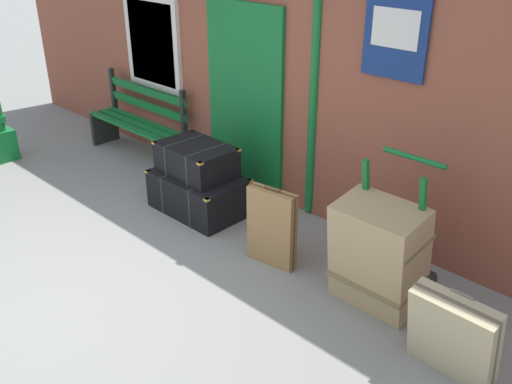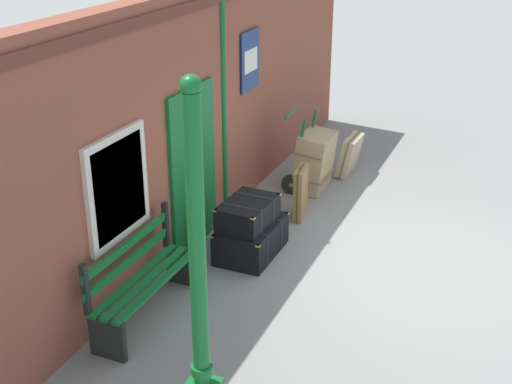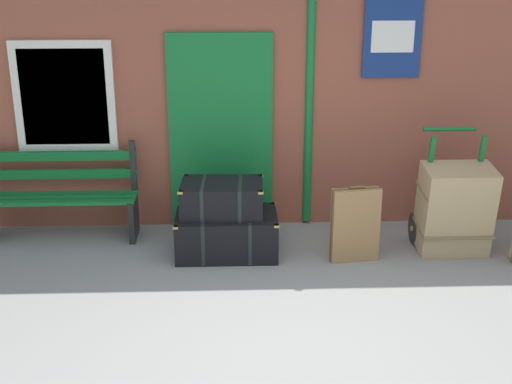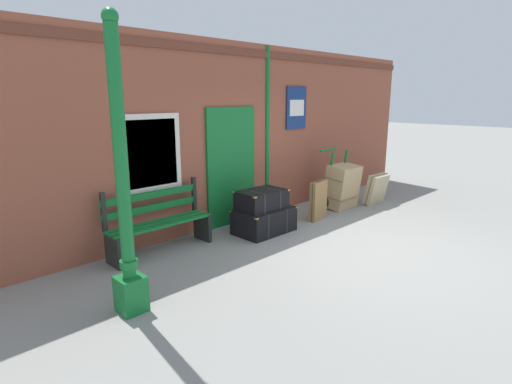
{
  "view_description": "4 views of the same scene",
  "coord_description": "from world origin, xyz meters",
  "px_view_note": "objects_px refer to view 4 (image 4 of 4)",
  "views": [
    {
      "loc": [
        3.69,
        -1.82,
        2.91
      ],
      "look_at": [
        0.39,
        1.62,
        0.54
      ],
      "focal_mm": 39.59,
      "sensor_mm": 36.0,
      "label": 1
    },
    {
      "loc": [
        -7.52,
        -1.42,
        4.23
      ],
      "look_at": [
        -0.43,
        1.63,
        0.83
      ],
      "focal_mm": 48.03,
      "sensor_mm": 36.0,
      "label": 2
    },
    {
      "loc": [
        -0.44,
        -4.64,
        2.88
      ],
      "look_at": [
        -0.2,
        1.85,
        0.58
      ],
      "focal_mm": 47.94,
      "sensor_mm": 36.0,
      "label": 3
    },
    {
      "loc": [
        -5.3,
        -2.96,
        2.27
      ],
      "look_at": [
        -0.69,
        1.67,
        0.74
      ],
      "focal_mm": 28.54,
      "sensor_mm": 36.0,
      "label": 4
    }
  ],
  "objects_px": {
    "suitcase_olive": "(318,201)",
    "suitcase_cream": "(376,189)",
    "steamer_trunk_base": "(264,220)",
    "porters_trolley": "(335,194)",
    "large_brown_trunk": "(342,186)",
    "steamer_trunk_middle": "(262,200)",
    "platform_bench": "(159,223)",
    "lamp_post": "(124,207)"
  },
  "relations": [
    {
      "from": "platform_bench",
      "to": "suitcase_olive",
      "type": "relative_size",
      "value": 2.06
    },
    {
      "from": "lamp_post",
      "to": "large_brown_trunk",
      "type": "xyz_separation_m",
      "value": [
        5.18,
        0.76,
        -0.71
      ]
    },
    {
      "from": "platform_bench",
      "to": "steamer_trunk_base",
      "type": "xyz_separation_m",
      "value": [
        1.74,
        -0.5,
        -0.23
      ]
    },
    {
      "from": "suitcase_cream",
      "to": "suitcase_olive",
      "type": "bearing_deg",
      "value": 174.39
    },
    {
      "from": "steamer_trunk_middle",
      "to": "large_brown_trunk",
      "type": "height_order",
      "value": "large_brown_trunk"
    },
    {
      "from": "steamer_trunk_base",
      "to": "porters_trolley",
      "type": "bearing_deg",
      "value": 2.85
    },
    {
      "from": "large_brown_trunk",
      "to": "lamp_post",
      "type": "bearing_deg",
      "value": -171.6
    },
    {
      "from": "platform_bench",
      "to": "steamer_trunk_middle",
      "type": "distance_m",
      "value": 1.77
    },
    {
      "from": "lamp_post",
      "to": "steamer_trunk_middle",
      "type": "height_order",
      "value": "lamp_post"
    },
    {
      "from": "suitcase_cream",
      "to": "steamer_trunk_base",
      "type": "bearing_deg",
      "value": 172.79
    },
    {
      "from": "porters_trolley",
      "to": "lamp_post",
      "type": "bearing_deg",
      "value": -169.75
    },
    {
      "from": "steamer_trunk_middle",
      "to": "porters_trolley",
      "type": "bearing_deg",
      "value": 2.21
    },
    {
      "from": "steamer_trunk_middle",
      "to": "suitcase_cream",
      "type": "relative_size",
      "value": 1.23
    },
    {
      "from": "platform_bench",
      "to": "suitcase_olive",
      "type": "height_order",
      "value": "platform_bench"
    },
    {
      "from": "lamp_post",
      "to": "suitcase_cream",
      "type": "bearing_deg",
      "value": 4.15
    },
    {
      "from": "suitcase_olive",
      "to": "suitcase_cream",
      "type": "distance_m",
      "value": 1.84
    },
    {
      "from": "steamer_trunk_base",
      "to": "suitcase_olive",
      "type": "height_order",
      "value": "suitcase_olive"
    },
    {
      "from": "steamer_trunk_base",
      "to": "porters_trolley",
      "type": "distance_m",
      "value": 2.27
    },
    {
      "from": "porters_trolley",
      "to": "suitcase_olive",
      "type": "relative_size",
      "value": 1.55
    },
    {
      "from": "porters_trolley",
      "to": "suitcase_cream",
      "type": "bearing_deg",
      "value": -31.52
    },
    {
      "from": "lamp_post",
      "to": "platform_bench",
      "type": "height_order",
      "value": "lamp_post"
    },
    {
      "from": "platform_bench",
      "to": "suitcase_olive",
      "type": "bearing_deg",
      "value": -13.3
    },
    {
      "from": "platform_bench",
      "to": "porters_trolley",
      "type": "xyz_separation_m",
      "value": [
        4.01,
        -0.39,
        -0.17
      ]
    },
    {
      "from": "steamer_trunk_base",
      "to": "suitcase_cream",
      "type": "xyz_separation_m",
      "value": [
        3.08,
        -0.39,
        0.12
      ]
    },
    {
      "from": "lamp_post",
      "to": "steamer_trunk_middle",
      "type": "distance_m",
      "value": 3.06
    },
    {
      "from": "steamer_trunk_base",
      "to": "steamer_trunk_middle",
      "type": "relative_size",
      "value": 1.22
    },
    {
      "from": "steamer_trunk_base",
      "to": "suitcase_olive",
      "type": "distance_m",
      "value": 1.28
    },
    {
      "from": "suitcase_olive",
      "to": "platform_bench",
      "type": "bearing_deg",
      "value": 166.7
    },
    {
      "from": "large_brown_trunk",
      "to": "steamer_trunk_base",
      "type": "bearing_deg",
      "value": 178.48
    },
    {
      "from": "platform_bench",
      "to": "suitcase_cream",
      "type": "distance_m",
      "value": 4.91
    },
    {
      "from": "lamp_post",
      "to": "steamer_trunk_middle",
      "type": "relative_size",
      "value": 3.7
    },
    {
      "from": "suitcase_olive",
      "to": "lamp_post",
      "type": "bearing_deg",
      "value": -171.6
    },
    {
      "from": "lamp_post",
      "to": "suitcase_cream",
      "type": "xyz_separation_m",
      "value": [
        6.0,
        0.43,
        -0.84
      ]
    },
    {
      "from": "steamer_trunk_middle",
      "to": "suitcase_cream",
      "type": "height_order",
      "value": "steamer_trunk_middle"
    },
    {
      "from": "suitcase_olive",
      "to": "suitcase_cream",
      "type": "xyz_separation_m",
      "value": [
        1.83,
        -0.18,
        -0.04
      ]
    },
    {
      "from": "lamp_post",
      "to": "suitcase_olive",
      "type": "bearing_deg",
      "value": 8.4
    },
    {
      "from": "steamer_trunk_base",
      "to": "large_brown_trunk",
      "type": "relative_size",
      "value": 1.1
    },
    {
      "from": "platform_bench",
      "to": "porters_trolley",
      "type": "relative_size",
      "value": 1.33
    },
    {
      "from": "porters_trolley",
      "to": "large_brown_trunk",
      "type": "xyz_separation_m",
      "value": [
        -0.0,
        -0.17,
        0.19
      ]
    },
    {
      "from": "platform_bench",
      "to": "suitcase_cream",
      "type": "bearing_deg",
      "value": -10.42
    },
    {
      "from": "platform_bench",
      "to": "large_brown_trunk",
      "type": "xyz_separation_m",
      "value": [
        4.01,
        -0.56,
        0.02
      ]
    },
    {
      "from": "suitcase_cream",
      "to": "porters_trolley",
      "type": "bearing_deg",
      "value": 148.48
    }
  ]
}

